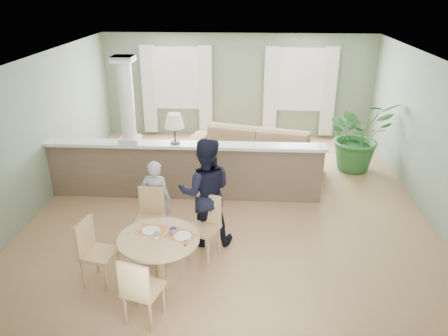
# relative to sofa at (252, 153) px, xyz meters

# --- Properties ---
(ground) EXTENTS (8.00, 8.00, 0.00)m
(ground) POSITION_rel_sofa_xyz_m (-0.40, -1.53, -0.44)
(ground) COLOR tan
(ground) RESTS_ON ground
(room_shell) EXTENTS (7.02, 8.02, 2.71)m
(room_shell) POSITION_rel_sofa_xyz_m (-0.43, -0.91, 1.37)
(room_shell) COLOR gray
(room_shell) RESTS_ON ground
(pony_wall) EXTENTS (5.32, 0.38, 2.70)m
(pony_wall) POSITION_rel_sofa_xyz_m (-1.39, -1.33, 0.26)
(pony_wall) COLOR #765B4B
(pony_wall) RESTS_ON ground
(sofa) EXTENTS (3.23, 1.92, 0.88)m
(sofa) POSITION_rel_sofa_xyz_m (0.00, 0.00, 0.00)
(sofa) COLOR #997953
(sofa) RESTS_ON ground
(houseplant) EXTENTS (1.77, 1.65, 1.58)m
(houseplant) POSITION_rel_sofa_xyz_m (2.30, 0.30, 0.35)
(houseplant) COLOR #29672B
(houseplant) RESTS_ON ground
(dining_table) EXTENTS (1.12, 1.12, 0.77)m
(dining_table) POSITION_rel_sofa_xyz_m (-1.27, -3.89, 0.10)
(dining_table) COLOR tan
(dining_table) RESTS_ON ground
(chair_far_boy) EXTENTS (0.44, 0.44, 0.94)m
(chair_far_boy) POSITION_rel_sofa_xyz_m (-1.59, -2.99, 0.08)
(chair_far_boy) COLOR tan
(chair_far_boy) RESTS_ON ground
(chair_far_man) EXTENTS (0.56, 0.56, 0.96)m
(chair_far_man) POSITION_rel_sofa_xyz_m (-0.71, -3.21, 0.09)
(chair_far_man) COLOR tan
(chair_far_man) RESTS_ON ground
(chair_near) EXTENTS (0.52, 0.52, 0.94)m
(chair_near) POSITION_rel_sofa_xyz_m (-1.34, -4.77, 0.07)
(chair_near) COLOR tan
(chair_near) RESTS_ON ground
(chair_side) EXTENTS (0.51, 0.51, 0.95)m
(chair_side) POSITION_rel_sofa_xyz_m (-2.16, -4.00, 0.08)
(chair_side) COLOR tan
(chair_side) RESTS_ON ground
(child_person) EXTENTS (0.50, 0.35, 1.31)m
(child_person) POSITION_rel_sofa_xyz_m (-1.56, -2.70, 0.21)
(child_person) COLOR #9B9CA0
(child_person) RESTS_ON ground
(man_person) EXTENTS (0.91, 0.74, 1.76)m
(man_person) POSITION_rel_sofa_xyz_m (-0.74, -2.88, 0.44)
(man_person) COLOR black
(man_person) RESTS_ON ground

